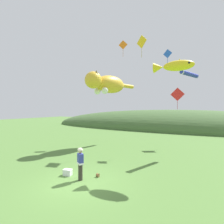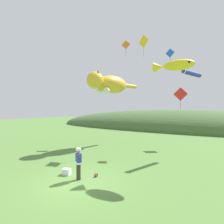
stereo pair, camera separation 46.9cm
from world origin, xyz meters
name	(u,v)px [view 1 (the left image)]	position (x,y,z in m)	size (l,w,h in m)	color
ground_plane	(77,183)	(0.00, 0.00, 0.00)	(120.00, 120.00, 0.00)	#517A38
distant_hill_ridge	(170,128)	(0.00, 29.13, 0.00)	(56.44, 15.85, 7.57)	#426033
festival_attendant	(80,163)	(-0.08, 0.40, 0.95)	(0.49, 0.44, 1.77)	#332D28
kite_spool	(98,175)	(0.54, 1.22, 0.11)	(0.13, 0.22, 0.22)	olive
picnic_cooler	(68,172)	(-1.19, 0.60, 0.18)	(0.54, 0.42, 0.36)	white
kite_giant_cat	(107,84)	(-3.32, 9.10, 6.61)	(3.05, 7.19, 2.23)	gold
kite_fish_windsock	(174,66)	(4.17, 4.80, 6.76)	(2.59, 0.80, 0.79)	yellow
kite_tube_streamer	(189,74)	(4.78, 9.48, 7.00)	(1.41, 2.90, 0.44)	#2633A5
kite_diamond_blue	(168,54)	(2.66, 10.95, 9.48)	(0.90, 0.19, 1.81)	blue
kite_diamond_orange	(123,45)	(-3.10, 12.86, 11.96)	(1.11, 0.29, 2.04)	orange
kite_diamond_gold	(142,42)	(0.35, 9.72, 10.68)	(1.25, 0.61, 2.28)	yellow
kite_diamond_red	(177,94)	(3.41, 12.67, 5.50)	(1.45, 0.10, 2.35)	red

